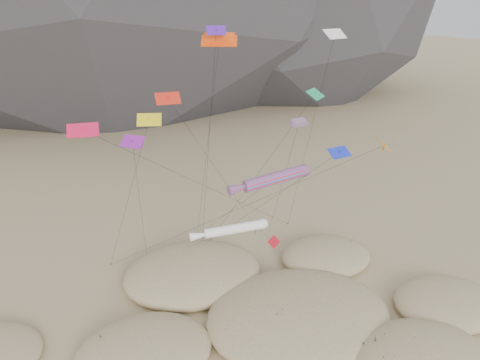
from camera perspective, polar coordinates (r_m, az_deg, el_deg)
name	(u,v)px	position (r m, az deg, el deg)	size (l,w,h in m)	color
dunes	(251,338)	(43.92, 1.36, -18.67)	(54.49, 37.36, 3.45)	#CCB789
dune_grass	(264,335)	(44.01, 2.94, -18.30)	(43.96, 28.87, 1.49)	black
kite_stakes	(210,241)	(59.42, -3.67, -7.45)	(23.76, 4.03, 0.30)	#3F2D1E
rainbow_tube_kite	(272,179)	(44.60, 3.97, 0.11)	(8.72, 16.28, 13.70)	#FF1A26
white_tube_kite	(231,230)	(42.72, -1.10, -6.06)	(7.26, 14.27, 9.94)	white
orange_parafoil	(219,43)	(40.88, -2.59, 16.40)	(3.25, 15.70, 26.14)	#FF490D
multi_parafoil	(298,125)	(45.50, 7.13, 6.71)	(3.47, 11.69, 18.11)	red
delta_kites	(240,122)	(42.93, -0.03, 7.06)	(27.55, 19.82, 26.69)	white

